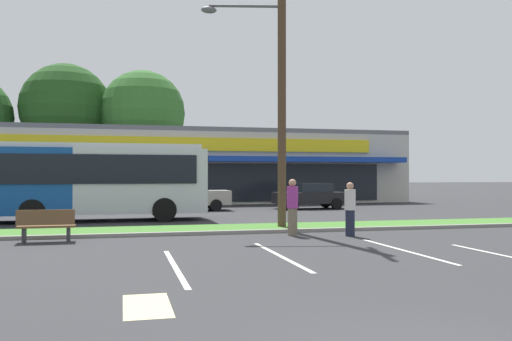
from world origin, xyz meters
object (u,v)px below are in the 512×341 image
bus_stop_bench (46,225)px  city_bus (60,179)px  car_3 (311,196)px  pedestrian_near_bench (292,207)px  pedestrian_by_pole (350,209)px  car_1 (187,196)px  utility_pole (278,65)px

bus_stop_bench → city_bus: bearing=-87.0°
city_bus → car_3: 14.21m
pedestrian_near_bench → bus_stop_bench: bearing=-40.8°
city_bus → car_3: bearing=22.7°
city_bus → pedestrian_by_pole: size_ratio=7.04×
city_bus → car_1: size_ratio=2.69×
utility_pole → pedestrian_by_pole: utility_pole is taller
utility_pole → car_1: size_ratio=2.46×
utility_pole → car_3: utility_pole is taller
city_bus → car_1: (5.97, 5.67, -0.97)m
pedestrian_near_bench → pedestrian_by_pole: (1.72, -0.63, -0.05)m
car_3 → utility_pole: bearing=64.8°
utility_pole → car_3: 13.09m
city_bus → pedestrian_near_bench: 10.67m
pedestrian_near_bench → pedestrian_by_pole: bearing=119.3°
utility_pole → pedestrian_near_bench: utility_pole is taller
utility_pole → pedestrian_near_bench: size_ratio=6.08×
car_3 → car_1: bearing=-0.9°
car_3 → pedestrian_near_bench: 13.76m
bus_stop_bench → pedestrian_by_pole: (9.19, -0.68, 0.36)m
car_1 → pedestrian_near_bench: bearing=-81.7°
car_1 → pedestrian_by_pole: bearing=-75.1°
bus_stop_bench → car_1: bearing=-113.6°
city_bus → bus_stop_bench: 7.25m
utility_pole → pedestrian_near_bench: 5.31m
city_bus → pedestrian_by_pole: (9.57, -7.81, -0.90)m
pedestrian_near_bench → city_bus: bearing=-82.9°
bus_stop_bench → pedestrian_by_pole: size_ratio=0.93×
bus_stop_bench → car_3: car_3 is taller
city_bus → pedestrian_near_bench: bearing=-42.8°
utility_pole → bus_stop_bench: utility_pole is taller
city_bus → bus_stop_bench: size_ratio=7.56×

